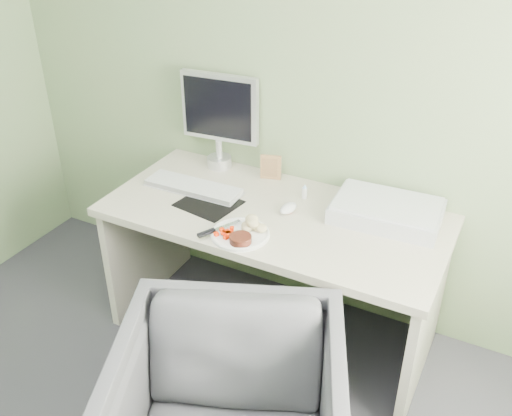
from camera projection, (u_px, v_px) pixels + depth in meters
The scene contains 14 objects.
wall_back at pixel (311, 60), 2.63m from camera, with size 3.50×3.50×0.00m, color gray.
desk at pixel (273, 244), 2.75m from camera, with size 1.60×0.75×0.73m.
plate at pixel (240, 234), 2.48m from camera, with size 0.26×0.26×0.01m, color white.
steak at pixel (241, 239), 2.41m from camera, with size 0.09×0.09×0.03m, color black.
potato_pile at pixel (253, 225), 2.48m from camera, with size 0.11×0.08×0.06m, color #A68E50.
carrot_heap at pixel (225, 231), 2.46m from camera, with size 0.07×0.06×0.04m, color red.
steak_knife at pixel (213, 230), 2.48m from camera, with size 0.12×0.20×0.02m.
mousepad at pixel (209, 203), 2.72m from camera, with size 0.27×0.24×0.00m, color black.
keyboard at pixel (193, 187), 2.84m from camera, with size 0.49×0.15×0.02m, color white.
computer_mouse at pixel (288, 208), 2.65m from camera, with size 0.06×0.11×0.04m, color white.
photo_frame at pixel (271, 167), 2.91m from camera, with size 0.11×0.01×0.13m, color olive.
eyedrop_bottle at pixel (305, 192), 2.75m from camera, with size 0.03×0.03×0.07m.
scanner at pixel (387, 212), 2.59m from camera, with size 0.48×0.32×0.07m, color silver.
monitor at pixel (220, 116), 2.93m from camera, with size 0.42×0.13×0.50m.
Camera 1 is at (0.97, -0.43, 2.11)m, focal length 40.00 mm.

